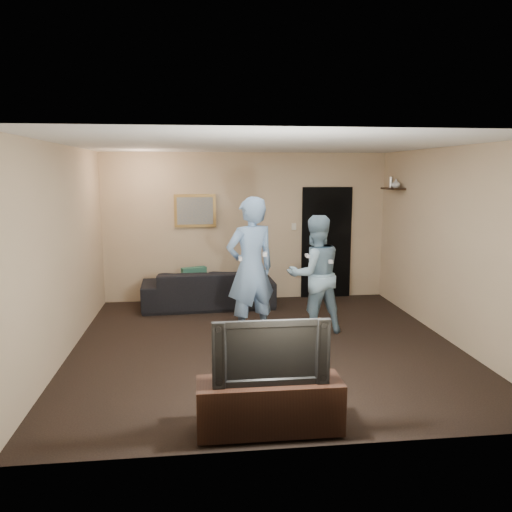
{
  "coord_description": "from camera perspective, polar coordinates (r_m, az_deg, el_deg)",
  "views": [
    {
      "loc": [
        -0.86,
        -6.26,
        2.26
      ],
      "look_at": [
        -0.09,
        0.3,
        1.15
      ],
      "focal_mm": 35.0,
      "sensor_mm": 36.0,
      "label": 1
    }
  ],
  "objects": [
    {
      "name": "ground",
      "position": [
        6.71,
        1.06,
        -10.14
      ],
      "size": [
        5.0,
        5.0,
        0.0
      ],
      "primitive_type": "plane",
      "color": "black",
      "rests_on": "ground"
    },
    {
      "name": "ceiling",
      "position": [
        6.33,
        1.14,
        12.62
      ],
      "size": [
        5.0,
        5.0,
        0.04
      ],
      "primitive_type": "cube",
      "color": "silver",
      "rests_on": "wall_back"
    },
    {
      "name": "wall_back",
      "position": [
        8.85,
        -1.1,
        3.32
      ],
      "size": [
        5.0,
        0.04,
        2.6
      ],
      "primitive_type": "cube",
      "color": "tan",
      "rests_on": "ground"
    },
    {
      "name": "wii_player_left",
      "position": [
        6.72,
        -0.61,
        -1.49
      ],
      "size": [
        0.83,
        0.69,
        1.95
      ],
      "color": "#7196C4",
      "rests_on": "ground"
    },
    {
      "name": "painting_canvas",
      "position": [
        8.73,
        -6.98,
        5.15
      ],
      "size": [
        0.62,
        0.01,
        0.47
      ],
      "primitive_type": "cube",
      "color": "slate",
      "rests_on": "painting_frame"
    },
    {
      "name": "wall_front",
      "position": [
        3.97,
        6.0,
        -4.52
      ],
      "size": [
        5.0,
        0.04,
        2.6
      ],
      "primitive_type": "cube",
      "color": "tan",
      "rests_on": "ground"
    },
    {
      "name": "shelf_vase",
      "position": [
        8.58,
        15.7,
        7.99
      ],
      "size": [
        0.15,
        0.15,
        0.15
      ],
      "primitive_type": "imported",
      "rotation": [
        0.0,
        0.0,
        -0.08
      ],
      "color": "silver",
      "rests_on": "wall_shelf"
    },
    {
      "name": "painting_frame",
      "position": [
        8.76,
        -6.98,
        5.16
      ],
      "size": [
        0.72,
        0.05,
        0.57
      ],
      "primitive_type": "cube",
      "color": "olive",
      "rests_on": "wall_back"
    },
    {
      "name": "throw_pillow",
      "position": [
        8.46,
        -7.09,
        -2.67
      ],
      "size": [
        0.43,
        0.27,
        0.41
      ],
      "primitive_type": "cube",
      "rotation": [
        0.0,
        0.0,
        0.36
      ],
      "color": "#194C3C",
      "rests_on": "sofa"
    },
    {
      "name": "wall_left",
      "position": [
        6.54,
        -21.15,
        0.45
      ],
      "size": [
        0.04,
        5.0,
        2.6
      ],
      "primitive_type": "cube",
      "color": "tan",
      "rests_on": "ground"
    },
    {
      "name": "wall_right",
      "position": [
        7.17,
        21.32,
        1.19
      ],
      "size": [
        0.04,
        5.0,
        2.6
      ],
      "primitive_type": "cube",
      "color": "tan",
      "rests_on": "ground"
    },
    {
      "name": "sofa",
      "position": [
        8.49,
        -5.47,
        -3.69
      ],
      "size": [
        2.24,
        0.95,
        0.64
      ],
      "primitive_type": "imported",
      "rotation": [
        0.0,
        0.0,
        3.18
      ],
      "color": "black",
      "rests_on": "ground"
    },
    {
      "name": "wall_shelf",
      "position": [
        8.69,
        15.38,
        7.43
      ],
      "size": [
        0.2,
        0.6,
        0.03
      ],
      "primitive_type": "cube",
      "color": "black",
      "rests_on": "wall_right"
    },
    {
      "name": "doorway",
      "position": [
        9.12,
        8.04,
        1.51
      ],
      "size": [
        0.9,
        0.06,
        2.0
      ],
      "primitive_type": "cube",
      "color": "black",
      "rests_on": "ground"
    },
    {
      "name": "television",
      "position": [
        4.35,
        1.59,
        -10.61
      ],
      "size": [
        1.0,
        0.13,
        0.57
      ],
      "primitive_type": "imported",
      "rotation": [
        0.0,
        0.0,
        -0.0
      ],
      "color": "black",
      "rests_on": "tv_console"
    },
    {
      "name": "light_switch",
      "position": [
        8.95,
        4.35,
        3.37
      ],
      "size": [
        0.08,
        0.02,
        0.12
      ],
      "primitive_type": "cube",
      "color": "silver",
      "rests_on": "wall_back"
    },
    {
      "name": "tv_console",
      "position": [
        4.55,
        1.56,
        -16.68
      ],
      "size": [
        1.27,
        0.41,
        0.45
      ],
      "primitive_type": "cube",
      "rotation": [
        0.0,
        0.0,
        -0.0
      ],
      "color": "black",
      "rests_on": "ground"
    },
    {
      "name": "shelf_figurine",
      "position": [
        8.78,
        15.17,
        8.15
      ],
      "size": [
        0.06,
        0.06,
        0.18
      ],
      "primitive_type": "cylinder",
      "color": "silver",
      "rests_on": "wall_shelf"
    },
    {
      "name": "wii_player_right",
      "position": [
        7.08,
        6.73,
        -2.11
      ],
      "size": [
        0.92,
        0.78,
        1.68
      ],
      "color": "#7EA2B8",
      "rests_on": "ground"
    }
  ]
}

